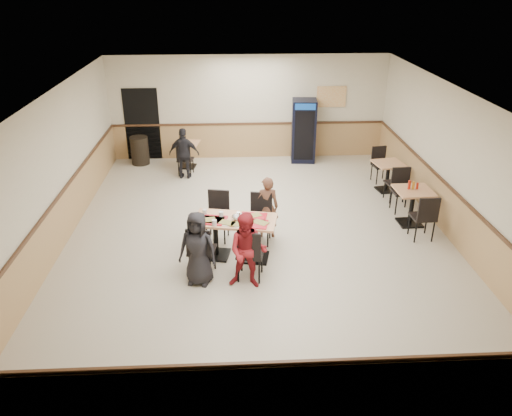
{
  "coord_description": "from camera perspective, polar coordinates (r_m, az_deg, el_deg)",
  "views": [
    {
      "loc": [
        -0.54,
        -9.31,
        5.05
      ],
      "look_at": [
        -0.07,
        -0.5,
        0.88
      ],
      "focal_mm": 35.0,
      "sensor_mm": 36.0,
      "label": 1
    }
  ],
  "objects": [
    {
      "name": "side_table_near",
      "position": [
        11.37,
        17.44,
        0.73
      ],
      "size": [
        0.79,
        0.79,
        0.82
      ],
      "rotation": [
        0.0,
        0.0,
        0.04
      ],
      "color": "black",
      "rests_on": "ground"
    },
    {
      "name": "tabletop_clutter",
      "position": [
        9.37,
        -2.77,
        -1.32
      ],
      "size": [
        1.38,
        0.76,
        0.12
      ],
      "rotation": [
        0.0,
        0.0,
        -0.19
      ],
      "color": "red",
      "rests_on": "main_table"
    },
    {
      "name": "main_table",
      "position": [
        9.56,
        -2.38,
        -2.77
      ],
      "size": [
        1.67,
        1.05,
        0.83
      ],
      "rotation": [
        0.0,
        0.0,
        -0.19
      ],
      "color": "black",
      "rests_on": "ground"
    },
    {
      "name": "room_shell",
      "position": [
        12.88,
        7.54,
        4.79
      ],
      "size": [
        10.0,
        10.0,
        10.0
      ],
      "color": "silver",
      "rests_on": "ground"
    },
    {
      "name": "diner_woman_left",
      "position": [
        8.79,
        -6.67,
        -4.62
      ],
      "size": [
        0.76,
        0.58,
        1.38
      ],
      "primitive_type": "imported",
      "rotation": [
        0.0,
        0.0,
        -0.24
      ],
      "color": "black",
      "rests_on": "ground"
    },
    {
      "name": "diner_man_opposite",
      "position": [
        10.28,
        1.25,
        0.08
      ],
      "size": [
        0.49,
        0.32,
        1.34
      ],
      "primitive_type": "imported",
      "rotation": [
        0.0,
        0.0,
        3.15
      ],
      "color": "brown",
      "rests_on": "ground"
    },
    {
      "name": "side_table_near_chair_south",
      "position": [
        10.83,
        18.53,
        -0.84
      ],
      "size": [
        0.49,
        0.49,
        1.03
      ],
      "primitive_type": null,
      "rotation": [
        0.0,
        0.0,
        3.18
      ],
      "color": "black",
      "rests_on": "ground"
    },
    {
      "name": "condiment_caddy",
      "position": [
        11.26,
        17.45,
        2.5
      ],
      "size": [
        0.23,
        0.06,
        0.2
      ],
      "color": "#B31E0C",
      "rests_on": "side_table_near"
    },
    {
      "name": "diner_woman_right",
      "position": [
        8.62,
        -0.94,
        -4.95
      ],
      "size": [
        0.77,
        0.65,
        1.41
      ],
      "primitive_type": "imported",
      "rotation": [
        0.0,
        0.0,
        -0.19
      ],
      "color": "maroon",
      "rests_on": "ground"
    },
    {
      "name": "lone_diner",
      "position": [
        13.48,
        -8.21,
        6.18
      ],
      "size": [
        0.84,
        0.44,
        1.38
      ],
      "primitive_type": "imported",
      "rotation": [
        0.0,
        0.0,
        3.01
      ],
      "color": "black",
      "rests_on": "ground"
    },
    {
      "name": "side_table_far",
      "position": [
        13.02,
        14.83,
        3.98
      ],
      "size": [
        0.81,
        0.81,
        0.75
      ],
      "rotation": [
        0.0,
        0.0,
        0.17
      ],
      "color": "black",
      "rests_on": "ground"
    },
    {
      "name": "side_table_far_chair_south",
      "position": [
        12.5,
        15.6,
        2.87
      ],
      "size": [
        0.51,
        0.51,
        0.95
      ],
      "primitive_type": null,
      "rotation": [
        0.0,
        0.0,
        3.31
      ],
      "color": "black",
      "rests_on": "ground"
    },
    {
      "name": "ground",
      "position": [
        10.61,
        0.26,
        -3.11
      ],
      "size": [
        10.0,
        10.0,
        0.0
      ],
      "primitive_type": "plane",
      "color": "beige",
      "rests_on": "ground"
    },
    {
      "name": "trash_bin",
      "position": [
        14.85,
        -13.14,
        6.42
      ],
      "size": [
        0.51,
        0.51,
        0.8
      ],
      "primitive_type": "cylinder",
      "color": "black",
      "rests_on": "ground"
    },
    {
      "name": "side_table_far_chair_north",
      "position": [
        13.56,
        14.11,
        4.81
      ],
      "size": [
        0.51,
        0.51,
        0.95
      ],
      "primitive_type": null,
      "rotation": [
        0.0,
        0.0,
        0.17
      ],
      "color": "black",
      "rests_on": "ground"
    },
    {
      "name": "pepsi_cooler",
      "position": [
        14.66,
        5.46,
        8.78
      ],
      "size": [
        0.74,
        0.75,
        1.8
      ],
      "rotation": [
        0.0,
        0.0,
        -0.09
      ],
      "color": "black",
      "rests_on": "ground"
    },
    {
      "name": "main_chairs",
      "position": [
        9.58,
        -2.7,
        -2.88
      ],
      "size": [
        1.69,
        2.04,
        1.05
      ],
      "rotation": [
        0.0,
        0.0,
        -0.19
      ],
      "color": "black",
      "rests_on": "ground"
    },
    {
      "name": "back_table_chair_lone",
      "position": [
        13.78,
        -8.07,
        5.6
      ],
      "size": [
        0.49,
        0.49,
        0.92
      ],
      "primitive_type": null,
      "rotation": [
        0.0,
        0.0,
        2.98
      ],
      "color": "black",
      "rests_on": "ground"
    },
    {
      "name": "back_table",
      "position": [
        14.32,
        -7.9,
        6.47
      ],
      "size": [
        0.77,
        0.77,
        0.72
      ],
      "rotation": [
        0.0,
        0.0,
        -0.16
      ],
      "color": "black",
      "rests_on": "ground"
    },
    {
      "name": "side_table_near_chair_north",
      "position": [
        11.94,
        16.42,
        1.92
      ],
      "size": [
        0.49,
        0.49,
        1.03
      ],
      "primitive_type": null,
      "rotation": [
        0.0,
        0.0,
        0.04
      ],
      "color": "black",
      "rests_on": "ground"
    }
  ]
}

